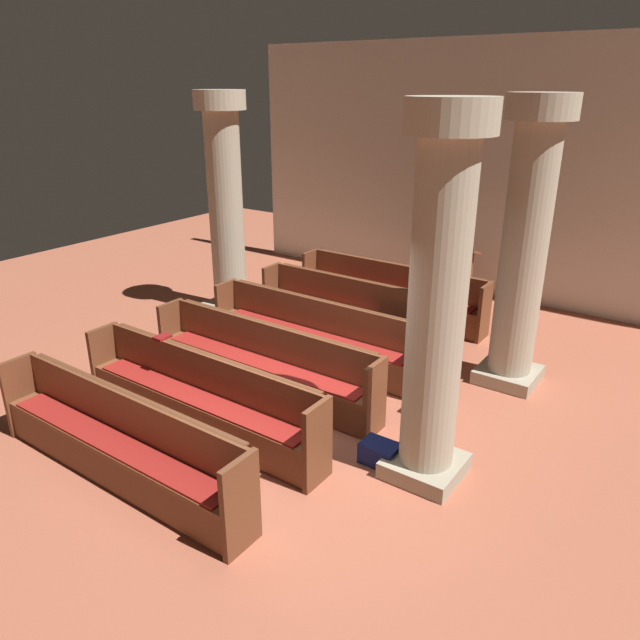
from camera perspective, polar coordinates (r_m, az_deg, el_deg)
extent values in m
plane|color=#AD5B42|center=(7.05, -3.92, -10.59)|extent=(19.20, 19.20, 0.00)
cube|color=beige|center=(11.42, 15.88, 13.34)|extent=(10.00, 0.16, 4.50)
cube|color=brown|center=(10.21, 6.67, 2.47)|extent=(3.27, 0.38, 0.05)
cube|color=brown|center=(10.27, 7.18, 4.07)|extent=(3.27, 0.04, 0.47)
cube|color=brown|center=(10.24, 7.37, 5.33)|extent=(3.14, 0.06, 0.02)
cube|color=brown|center=(11.04, -0.90, 4.31)|extent=(0.06, 0.44, 0.91)
cube|color=brown|center=(9.57, 15.41, 0.71)|extent=(0.06, 0.44, 0.91)
cube|color=brown|center=(10.13, 6.14, 1.09)|extent=(3.27, 0.03, 0.38)
cube|color=maroon|center=(10.18, 6.62, 2.63)|extent=(3.01, 0.32, 0.03)
cube|color=brown|center=(9.30, 3.34, 0.64)|extent=(3.27, 0.38, 0.05)
cube|color=brown|center=(9.35, 3.92, 2.41)|extent=(3.27, 0.04, 0.47)
cube|color=brown|center=(9.32, 4.11, 3.79)|extent=(3.14, 0.06, 0.02)
cube|color=brown|center=(10.21, -4.58, 2.78)|extent=(0.06, 0.44, 0.91)
cube|color=brown|center=(8.60, 12.77, -1.45)|extent=(0.06, 0.44, 0.91)
cube|color=brown|center=(9.24, 2.74, -0.89)|extent=(3.27, 0.03, 0.38)
cube|color=maroon|center=(9.28, 3.28, 0.81)|extent=(3.01, 0.32, 0.03)
cube|color=brown|center=(8.45, -0.67, -1.57)|extent=(3.27, 0.38, 0.05)
cube|color=brown|center=(8.48, -0.02, 0.39)|extent=(3.27, 0.04, 0.47)
cube|color=brown|center=(8.43, 0.17, 1.90)|extent=(3.14, 0.06, 0.02)
cube|color=brown|center=(9.44, -8.88, 0.96)|extent=(0.06, 0.44, 0.91)
cube|color=brown|center=(7.66, 9.48, -4.15)|extent=(0.06, 0.44, 0.91)
cube|color=brown|center=(8.41, -1.37, -3.27)|extent=(3.27, 0.03, 0.38)
cube|color=maroon|center=(8.42, -0.75, -1.40)|extent=(3.01, 0.32, 0.03)
cube|color=brown|center=(7.66, -5.56, -4.25)|extent=(3.27, 0.38, 0.05)
cube|color=brown|center=(7.67, -4.82, -2.08)|extent=(3.27, 0.04, 0.47)
cube|color=brown|center=(7.61, -4.64, -0.42)|extent=(3.14, 0.06, 0.02)
cube|color=brown|center=(8.74, -13.89, -1.16)|extent=(0.06, 0.44, 0.91)
cube|color=brown|center=(6.78, 5.26, -7.54)|extent=(0.06, 0.44, 0.91)
cube|color=brown|center=(7.64, -6.36, -6.13)|extent=(3.27, 0.03, 0.38)
cube|color=maroon|center=(7.63, -5.67, -4.07)|extent=(3.01, 0.32, 0.03)
cube|color=brown|center=(6.96, -11.55, -7.46)|extent=(3.27, 0.38, 0.05)
cube|color=brown|center=(6.94, -10.72, -5.08)|extent=(3.27, 0.05, 0.47)
cube|color=brown|center=(6.87, -10.56, -3.27)|extent=(3.14, 0.06, 0.02)
cube|color=brown|center=(8.13, -19.73, -3.62)|extent=(0.06, 0.44, 0.91)
cube|color=brown|center=(5.98, -0.24, -11.83)|extent=(0.06, 0.44, 0.91)
cube|color=brown|center=(6.97, -12.47, -9.52)|extent=(3.27, 0.03, 0.38)
cube|color=maroon|center=(6.93, -11.69, -7.27)|extent=(3.01, 0.32, 0.03)
cube|color=brown|center=(6.38, -18.87, -11.21)|extent=(3.27, 0.38, 0.05)
cube|color=brown|center=(6.33, -17.94, -8.64)|extent=(3.27, 0.04, 0.47)
cube|color=brown|center=(6.25, -17.83, -6.69)|extent=(3.14, 0.06, 0.02)
cube|color=brown|center=(7.64, -26.44, -6.39)|extent=(0.06, 0.44, 0.91)
cube|color=brown|center=(5.29, -7.57, -17.16)|extent=(0.06, 0.44, 0.91)
cube|color=brown|center=(6.41, -19.92, -13.42)|extent=(3.27, 0.03, 0.38)
cube|color=maroon|center=(6.35, -19.06, -11.02)|extent=(3.01, 0.32, 0.03)
cube|color=#9F967E|center=(8.49, 17.48, -4.98)|extent=(0.76, 0.76, 0.18)
cylinder|color=#ADA389|center=(7.91, 18.85, 5.98)|extent=(0.57, 0.57, 3.18)
cylinder|color=#B6AB90|center=(7.66, 20.49, 18.58)|extent=(0.82, 0.82, 0.30)
cube|color=#9F967E|center=(10.65, -8.44, 1.33)|extent=(0.76, 0.76, 0.18)
cylinder|color=#ADA389|center=(10.19, -8.96, 10.22)|extent=(0.57, 0.57, 3.18)
cylinder|color=#B6AB90|center=(10.00, -9.57, 20.03)|extent=(0.82, 0.82, 0.30)
cube|color=#9F967E|center=(6.42, 9.95, -13.54)|extent=(0.74, 0.74, 0.18)
cylinder|color=#ADA389|center=(5.63, 11.04, 0.59)|extent=(0.54, 0.54, 3.18)
cylinder|color=#B6AB90|center=(5.27, 12.46, 18.52)|extent=(0.79, 0.79, 0.30)
cube|color=brown|center=(11.16, 13.16, 1.62)|extent=(0.45, 0.45, 0.06)
cube|color=brown|center=(11.02, 13.36, 3.80)|extent=(0.28, 0.28, 0.95)
cube|color=brown|center=(10.87, 13.60, 6.48)|extent=(0.48, 0.35, 0.15)
cube|color=maroon|center=(7.40, -14.82, -1.58)|extent=(0.14, 0.19, 0.03)
cube|color=navy|center=(6.49, 5.73, -12.54)|extent=(0.39, 0.28, 0.24)
cube|color=maroon|center=(7.41, 10.08, -7.95)|extent=(0.32, 0.29, 0.26)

